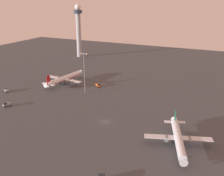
# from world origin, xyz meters

# --- Properties ---
(ground_plane) EXTENTS (416.00, 416.00, 0.00)m
(ground_plane) POSITION_xyz_m (0.00, 0.00, 0.00)
(ground_plane) COLOR #424449
(control_tower) EXTENTS (8.00, 8.00, 49.49)m
(control_tower) POSITION_xyz_m (-89.00, 119.70, 28.16)
(control_tower) COLOR #A8A8B2
(control_tower) RESTS_ON ground
(airplane_terminal_side) EXTENTS (26.90, 34.18, 9.03)m
(airplane_terminal_side) POSITION_xyz_m (36.39, -7.33, 3.41)
(airplane_terminal_side) COLOR silver
(airplane_terminal_side) RESTS_ON ground
(airplane_mid_apron) EXTENTS (28.90, 37.06, 9.50)m
(airplane_mid_apron) POSITION_xyz_m (-52.67, 41.40, 3.59)
(airplane_mid_apron) COLOR white
(airplane_mid_apron) RESTS_ON ground
(maintenance_van) EXTENTS (4.57, 3.70, 2.25)m
(maintenance_van) POSITION_xyz_m (-75.84, 11.65, 1.18)
(maintenance_van) COLOR gray
(maintenance_van) RESTS_ON ground
(baggage_tractor) EXTENTS (3.55, 4.58, 2.25)m
(baggage_tractor) POSITION_xyz_m (-57.66, -6.15, 1.18)
(baggage_tractor) COLOR gray
(baggage_tractor) RESTS_ON ground
(cargo_loader) EXTENTS (4.48, 4.07, 2.25)m
(cargo_loader) POSITION_xyz_m (-28.46, 45.41, 1.18)
(cargo_loader) COLOR #D85919
(cargo_loader) RESTS_ON ground
(apron_light_west) EXTENTS (4.80, 0.90, 25.33)m
(apron_light_west) POSITION_xyz_m (-30.13, 31.32, 14.50)
(apron_light_west) COLOR slate
(apron_light_west) RESTS_ON ground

